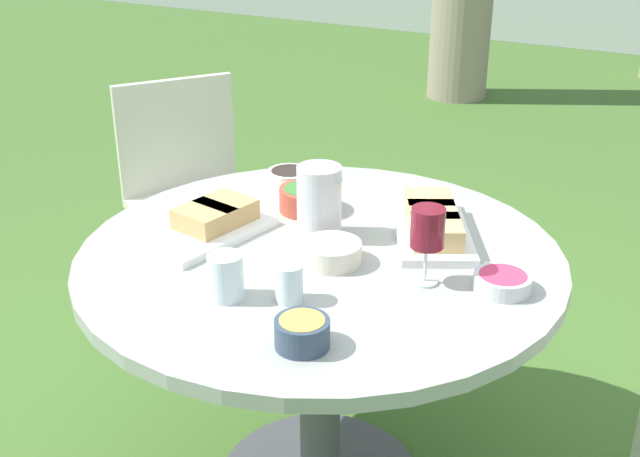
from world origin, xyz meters
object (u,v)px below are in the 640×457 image
(chair_near_right, at_px, (189,185))
(water_pitcher, at_px, (319,202))
(wine_glass, at_px, (428,230))
(dining_table, at_px, (320,296))

(chair_near_right, height_order, water_pitcher, water_pitcher)
(wine_glass, bearing_deg, chair_near_right, 151.29)
(water_pitcher, xyz_separation_m, wine_glass, (0.33, -0.10, 0.04))
(water_pitcher, distance_m, wine_glass, 0.35)
(chair_near_right, xyz_separation_m, wine_glass, (1.17, -0.64, 0.34))
(water_pitcher, relative_size, wine_glass, 1.02)
(dining_table, relative_size, chair_near_right, 1.34)
(dining_table, bearing_deg, chair_near_right, 145.27)
(dining_table, relative_size, water_pitcher, 6.40)
(wine_glass, bearing_deg, dining_table, 174.31)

